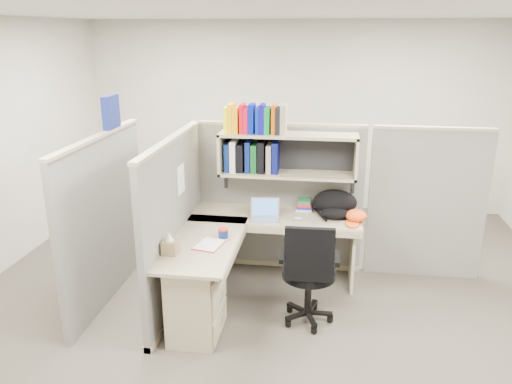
% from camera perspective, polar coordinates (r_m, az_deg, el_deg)
% --- Properties ---
extents(ground, '(6.00, 6.00, 0.00)m').
position_cam_1_polar(ground, '(4.96, 1.46, -12.87)').
color(ground, '#343028').
rests_on(ground, ground).
extents(room_shell, '(6.00, 6.00, 6.00)m').
position_cam_1_polar(room_shell, '(4.36, 1.63, 5.75)').
color(room_shell, '#A8A598').
rests_on(room_shell, ground).
extents(cubicle, '(3.79, 1.84, 1.95)m').
position_cam_1_polar(cubicle, '(5.04, -1.99, -0.98)').
color(cubicle, '#62615D').
rests_on(cubicle, ground).
extents(desk, '(1.74, 1.75, 0.73)m').
position_cam_1_polar(desk, '(4.56, -4.10, -9.54)').
color(desk, gray).
rests_on(desk, ground).
extents(laptop, '(0.32, 0.32, 0.21)m').
position_cam_1_polar(laptop, '(4.98, 1.02, -2.08)').
color(laptop, '#B0B0B4').
rests_on(laptop, desk).
extents(backpack, '(0.47, 0.37, 0.27)m').
position_cam_1_polar(backpack, '(5.13, 9.01, -1.38)').
color(backpack, black).
rests_on(backpack, desk).
extents(orange_cap, '(0.28, 0.30, 0.12)m').
position_cam_1_polar(orange_cap, '(5.06, 11.39, -2.68)').
color(orange_cap, '#E24E13').
rests_on(orange_cap, desk).
extents(snack_canister, '(0.09, 0.09, 0.09)m').
position_cam_1_polar(snack_canister, '(4.59, -3.77, -4.66)').
color(snack_canister, navy).
rests_on(snack_canister, desk).
extents(tissue_box, '(0.13, 0.13, 0.19)m').
position_cam_1_polar(tissue_box, '(4.30, -9.83, -5.80)').
color(tissue_box, olive).
rests_on(tissue_box, desk).
extents(mouse, '(0.10, 0.08, 0.03)m').
position_cam_1_polar(mouse, '(5.03, 4.79, -3.02)').
color(mouse, '#97AFD6').
rests_on(mouse, desk).
extents(paper_cup, '(0.10, 0.10, 0.11)m').
position_cam_1_polar(paper_cup, '(5.23, 2.22, -1.68)').
color(paper_cup, white).
rests_on(paper_cup, desk).
extents(book_stack, '(0.17, 0.23, 0.11)m').
position_cam_1_polar(book_stack, '(5.33, 5.51, -1.36)').
color(book_stack, gray).
rests_on(book_stack, desk).
extents(loose_paper, '(0.26, 0.31, 0.00)m').
position_cam_1_polar(loose_paper, '(4.48, -5.34, -5.95)').
color(loose_paper, white).
rests_on(loose_paper, desk).
extents(task_chair, '(0.53, 0.49, 1.01)m').
position_cam_1_polar(task_chair, '(4.54, 5.99, -10.92)').
color(task_chair, black).
rests_on(task_chair, ground).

